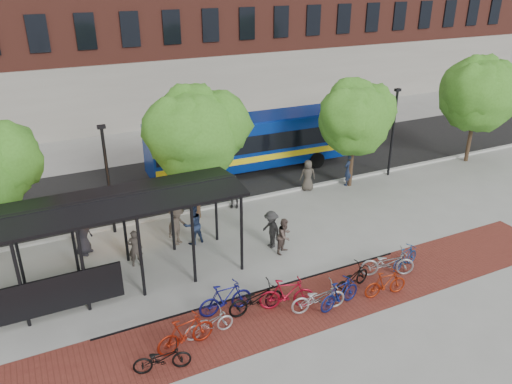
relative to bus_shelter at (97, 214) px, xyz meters
name	(u,v)px	position (x,y,z in m)	size (l,w,h in m)	color
ground	(285,233)	(8.13, 0.48, -3.00)	(160.00, 160.00, 0.00)	#9E9E99
asphalt_street	(219,175)	(8.13, 8.48, -2.99)	(160.00, 8.00, 0.01)	black
curb	(248,199)	(8.13, 4.48, -2.94)	(160.00, 0.25, 0.12)	#B7B7B2
brick_strip	(303,305)	(6.13, -4.52, -3.00)	(24.00, 3.00, 0.01)	maroon
bike_rack_rail	(260,301)	(4.83, -3.62, -3.00)	(12.00, 0.05, 0.95)	black
bus_shelter	(97,214)	(0.00, 0.00, 0.00)	(10.60, 3.07, 3.60)	black
tree_b	(196,129)	(5.23, 3.83, 1.46)	(5.15, 4.20, 6.47)	#382619
tree_c	(356,115)	(14.22, 3.83, 1.06)	(4.66, 3.80, 5.92)	#382619
tree_d	(479,90)	(23.23, 3.83, 1.47)	(5.39, 4.40, 6.55)	#382619
lamp_post_left	(108,177)	(1.13, 4.08, -0.25)	(0.35, 0.20, 5.12)	black
lamp_post_right	(393,130)	(17.13, 4.08, -0.25)	(0.35, 0.20, 5.12)	black
bus	(250,140)	(10.10, 8.37, -1.12)	(12.20, 3.21, 3.27)	navy
bike_0	(162,358)	(0.65, -5.40, -2.54)	(0.61, 1.76, 0.92)	black
bike_1	(185,333)	(1.61, -4.77, -2.40)	(0.56, 1.99, 1.19)	maroon
bike_2	(209,324)	(2.50, -4.51, -2.55)	(0.60, 1.72, 0.91)	#B8B8BA
bike_3	(225,298)	(3.45, -3.65, -2.40)	(0.56, 1.99, 1.20)	navy
bike_4	(256,299)	(4.44, -4.09, -2.45)	(0.73, 2.09, 1.10)	black
bike_5	(287,294)	(5.52, -4.39, -2.39)	(0.57, 2.02, 1.22)	maroon
bike_6	(318,298)	(6.45, -4.98, -2.46)	(0.71, 2.04, 1.07)	#A3A3A5
bike_7	(340,294)	(7.26, -5.14, -2.44)	(0.52, 1.85, 1.11)	navy
bike_8	(352,278)	(8.28, -4.46, -2.51)	(0.65, 1.86, 0.98)	black
bike_9	(386,283)	(9.17, -5.32, -2.48)	(0.49, 1.74, 1.04)	maroon
bike_10	(387,263)	(10.13, -4.28, -2.43)	(0.75, 2.15, 1.13)	gray
bike_11	(405,258)	(11.12, -4.18, -2.51)	(0.46, 1.61, 0.97)	navy
pedestrian_0	(82,233)	(-0.40, 2.71, -2.04)	(0.94, 0.61, 1.93)	black
pedestrian_1	(135,248)	(1.36, 0.76, -2.18)	(0.60, 0.39, 1.63)	#38322D
pedestrian_2	(193,224)	(4.09, 1.49, -2.07)	(0.91, 0.71, 1.87)	#1E2B48
pedestrian_3	(177,226)	(3.45, 1.74, -2.09)	(1.17, 0.67, 1.81)	#50453B
pedestrian_4	(234,191)	(7.19, 4.08, -2.11)	(1.04, 0.43, 1.78)	#2B2B2B
pedestrian_6	(308,175)	(11.67, 4.28, -2.13)	(0.85, 0.55, 1.73)	#443E37
pedestrian_7	(349,170)	(14.07, 3.87, -2.07)	(0.68, 0.44, 1.86)	#1C2742
pedestrian_8	(285,236)	(7.32, -0.95, -2.20)	(0.78, 0.60, 1.60)	brown
pedestrian_9	(271,229)	(7.02, -0.29, -2.14)	(1.11, 0.64, 1.71)	#2B2B2B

